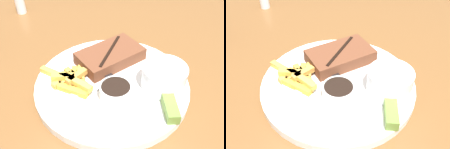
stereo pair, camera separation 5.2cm
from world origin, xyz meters
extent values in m
cube|color=brown|center=(0.00, 0.00, 0.70)|extent=(1.15, 1.25, 0.04)
cylinder|color=brown|center=(0.51, 0.56, 0.34)|extent=(0.06, 0.06, 0.68)
cylinder|color=white|center=(0.00, 0.00, 0.73)|extent=(0.31, 0.31, 0.01)
cylinder|color=white|center=(0.00, 0.00, 0.74)|extent=(0.31, 0.31, 0.00)
cube|color=brown|center=(0.05, 0.05, 0.75)|extent=(0.15, 0.11, 0.03)
cube|color=black|center=(0.05, 0.05, 0.77)|extent=(0.11, 0.05, 0.00)
cube|color=gold|center=(-0.04, 0.07, 0.74)|extent=(0.04, 0.04, 0.01)
cube|color=#E59946|center=(-0.06, 0.06, 0.74)|extent=(0.05, 0.04, 0.01)
cube|color=gold|center=(-0.07, 0.07, 0.74)|extent=(0.05, 0.01, 0.01)
cube|color=gold|center=(-0.05, 0.05, 0.75)|extent=(0.05, 0.01, 0.01)
cube|color=gold|center=(-0.06, 0.04, 0.75)|extent=(0.02, 0.08, 0.01)
cube|color=gold|center=(-0.07, 0.04, 0.74)|extent=(0.03, 0.07, 0.01)
cube|color=gold|center=(-0.07, 0.07, 0.75)|extent=(0.04, 0.04, 0.01)
cube|color=gold|center=(-0.03, 0.06, 0.74)|extent=(0.05, 0.04, 0.01)
cube|color=gold|center=(-0.05, 0.05, 0.74)|extent=(0.02, 0.08, 0.01)
cube|color=gold|center=(-0.07, 0.10, 0.74)|extent=(0.02, 0.06, 0.01)
cylinder|color=white|center=(0.06, -0.08, 0.76)|extent=(0.09, 0.09, 0.05)
cylinder|color=beige|center=(0.06, -0.08, 0.78)|extent=(0.08, 0.08, 0.01)
cylinder|color=silver|center=(-0.03, -0.03, 0.75)|extent=(0.06, 0.06, 0.03)
cylinder|color=black|center=(-0.03, -0.03, 0.76)|extent=(0.05, 0.05, 0.01)
cube|color=olive|center=(0.01, -0.13, 0.75)|extent=(0.06, 0.06, 0.02)
cube|color=#B7B7BC|center=(-0.09, 0.03, 0.74)|extent=(0.10, 0.04, 0.00)
cube|color=#B7B7BC|center=(-0.03, 0.00, 0.74)|extent=(0.03, 0.01, 0.00)
cube|color=#B7B7BC|center=(-0.02, 0.01, 0.74)|extent=(0.03, 0.01, 0.00)
cube|color=#B7B7BC|center=(-0.02, 0.01, 0.74)|extent=(0.03, 0.01, 0.00)
cube|color=#B7B7BC|center=(0.03, 0.08, 0.74)|extent=(0.05, 0.11, 0.00)
cube|color=black|center=(0.00, 0.00, 0.74)|extent=(0.03, 0.06, 0.01)
camera|label=1|loc=(-0.29, -0.26, 1.10)|focal=42.00mm
camera|label=2|loc=(-0.25, -0.30, 1.10)|focal=42.00mm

